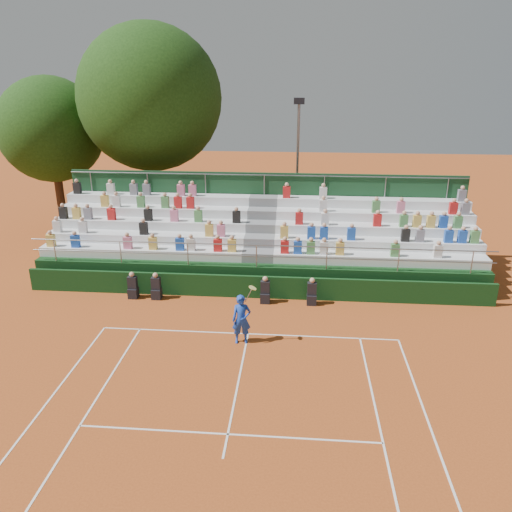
# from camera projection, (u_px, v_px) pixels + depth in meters

# --- Properties ---
(ground) EXTENTS (90.00, 90.00, 0.00)m
(ground) POSITION_uv_depth(u_px,v_px,m) (248.00, 334.00, 18.51)
(ground) COLOR #AC4D1C
(ground) RESTS_ON ground
(courtside_wall) EXTENTS (20.00, 0.15, 1.00)m
(courtside_wall) POSITION_uv_depth(u_px,v_px,m) (255.00, 287.00, 21.33)
(courtside_wall) COLOR black
(courtside_wall) RESTS_ON ground
(line_officials) EXTENTS (8.03, 0.40, 1.19)m
(line_officials) POSITION_uv_depth(u_px,v_px,m) (216.00, 290.00, 21.05)
(line_officials) COLOR black
(line_officials) RESTS_ON ground
(grandstand) EXTENTS (20.00, 5.20, 4.40)m
(grandstand) POSITION_uv_depth(u_px,v_px,m) (261.00, 249.00, 24.16)
(grandstand) COLOR black
(grandstand) RESTS_ON ground
(tennis_player) EXTENTS (0.89, 0.53, 2.22)m
(tennis_player) POSITION_uv_depth(u_px,v_px,m) (242.00, 319.00, 17.63)
(tennis_player) COLOR #173EB1
(tennis_player) RESTS_ON ground
(tree_west) EXTENTS (6.23, 6.23, 9.01)m
(tree_west) POSITION_uv_depth(u_px,v_px,m) (51.00, 130.00, 29.83)
(tree_west) COLOR #372114
(tree_west) RESTS_ON ground
(tree_east) EXTENTS (8.10, 8.10, 11.79)m
(tree_east) POSITION_uv_depth(u_px,v_px,m) (150.00, 99.00, 28.10)
(tree_east) COLOR #372114
(tree_east) RESTS_ON ground
(floodlight_mast) EXTENTS (0.60, 0.25, 7.80)m
(floodlight_mast) POSITION_uv_depth(u_px,v_px,m) (298.00, 156.00, 28.81)
(floodlight_mast) COLOR gray
(floodlight_mast) RESTS_ON ground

